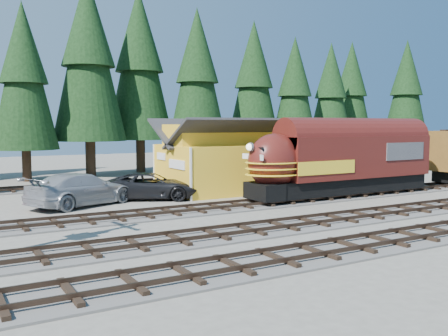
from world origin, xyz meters
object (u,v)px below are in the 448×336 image
pickup_truck_a (152,186)px  pickup_truck_b (81,189)px  depot (245,150)px  locomotive (337,162)px

pickup_truck_a → pickup_truck_b: pickup_truck_b is taller
pickup_truck_a → depot: bearing=-56.7°
depot → pickup_truck_b: 12.64m
locomotive → pickup_truck_a: (-10.85, 5.59, -1.49)m
depot → locomotive: 7.20m
locomotive → pickup_truck_a: bearing=152.8°
depot → pickup_truck_a: size_ratio=2.07×
depot → pickup_truck_a: 8.14m
locomotive → depot: bearing=115.1°
locomotive → pickup_truck_b: size_ratio=2.14×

